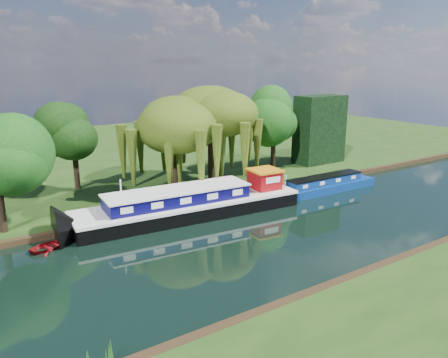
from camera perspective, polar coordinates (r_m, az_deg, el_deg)
ground at (r=32.46m, az=5.77°, el=-7.29°), size 120.00×120.00×0.00m
far_bank at (r=61.49m, az=-14.53°, el=3.29°), size 120.00×52.00×0.45m
dutch_barge at (r=36.05m, az=-4.21°, el=-3.25°), size 19.22×5.72×4.00m
narrowboat at (r=43.58m, az=12.96°, el=-0.85°), size 12.12×2.29×1.76m
red_dinghy at (r=32.37m, az=-21.71°, el=-8.41°), size 3.21×2.70×0.57m
white_cruiser at (r=44.47m, az=12.36°, el=-1.33°), size 2.38×2.17×1.09m
willow_left at (r=41.22m, az=-6.55°, el=6.81°), size 6.88×6.88×8.24m
willow_right at (r=42.76m, az=-1.69°, el=7.68°), size 7.14×7.14×8.70m
tree_far_mid at (r=43.37m, az=-19.11°, el=5.52°), size 4.66×4.66×7.63m
tree_far_right at (r=49.80m, az=6.56°, el=7.71°), size 4.92×4.92×8.05m
conifer_hedge at (r=53.80m, az=12.36°, el=6.36°), size 6.00×3.00×8.00m
lamppost at (r=40.20m, az=-3.00°, el=0.83°), size 0.36×0.36×2.56m
mooring_posts at (r=38.37m, az=-2.67°, el=-2.15°), size 19.16×0.16×1.00m
reeds_near at (r=32.50m, az=24.07°, el=-7.53°), size 33.70×1.50×1.10m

